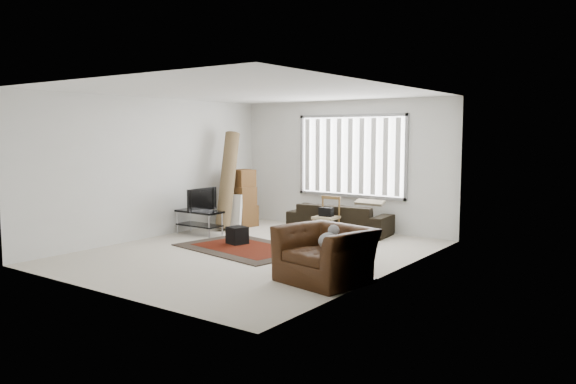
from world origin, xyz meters
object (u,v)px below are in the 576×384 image
(moving_boxes, at_px, (243,200))
(armchair, at_px, (326,250))
(tv_stand, at_px, (199,217))
(side_chair, at_px, (327,215))
(sofa, at_px, (340,214))

(moving_boxes, xyz_separation_m, armchair, (3.90, -2.88, -0.14))
(tv_stand, xyz_separation_m, moving_boxes, (0.03, 1.31, 0.22))
(moving_boxes, bearing_deg, side_chair, -3.14)
(sofa, relative_size, side_chair, 2.58)
(tv_stand, distance_m, armchair, 4.23)
(armchair, bearing_deg, side_chair, 132.77)
(moving_boxes, bearing_deg, tv_stand, -91.38)
(tv_stand, bearing_deg, armchair, -21.68)
(sofa, bearing_deg, moving_boxes, 6.14)
(tv_stand, relative_size, side_chair, 1.22)
(moving_boxes, height_order, side_chair, moving_boxes)
(armchair, bearing_deg, tv_stand, 169.54)
(moving_boxes, relative_size, armchair, 0.92)
(moving_boxes, xyz_separation_m, sofa, (2.16, 0.46, -0.18))
(moving_boxes, relative_size, sofa, 0.60)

